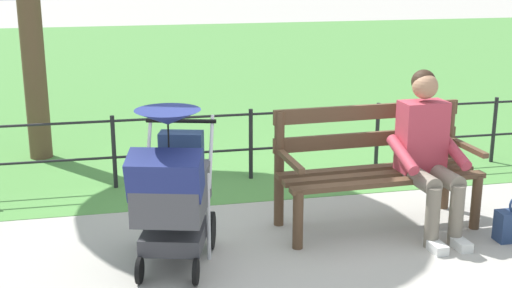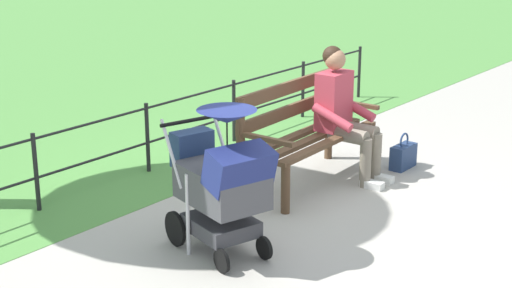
% 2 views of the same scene
% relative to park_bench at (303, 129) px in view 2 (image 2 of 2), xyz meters
% --- Properties ---
extents(ground_plane, '(60.00, 60.00, 0.00)m').
position_rel_park_bench_xyz_m(ground_plane, '(0.73, 0.12, -0.53)').
color(ground_plane, '#ADA89E').
extents(park_bench, '(1.62, 0.67, 0.96)m').
position_rel_park_bench_xyz_m(park_bench, '(0.00, 0.00, 0.00)').
color(park_bench, brown).
rests_on(park_bench, ground).
extents(person_on_bench, '(0.55, 0.74, 1.28)m').
position_rel_park_bench_xyz_m(person_on_bench, '(-0.34, 0.22, 0.15)').
color(person_on_bench, slate).
rests_on(person_on_bench, ground).
extents(stroller, '(0.71, 0.98, 1.15)m').
position_rel_park_bench_xyz_m(stroller, '(1.66, 0.46, 0.07)').
color(stroller, black).
rests_on(stroller, ground).
extents(handbag, '(0.32, 0.14, 0.37)m').
position_rel_park_bench_xyz_m(handbag, '(-0.96, 0.56, -0.40)').
color(handbag, navy).
rests_on(handbag, ground).
extents(park_fence, '(7.85, 0.04, 0.70)m').
position_rel_park_bench_xyz_m(park_fence, '(0.45, -1.35, -0.10)').
color(park_fence, black).
rests_on(park_fence, ground).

